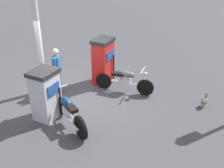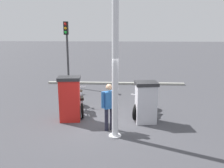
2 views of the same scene
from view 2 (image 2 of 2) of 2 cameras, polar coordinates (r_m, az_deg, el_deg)
ground_plane at (r=8.87m, az=-1.16°, el=-9.26°), size 120.00×120.00×0.00m
fuel_pump_near at (r=8.78m, az=8.08°, el=-4.27°), size 0.74×0.87×1.52m
fuel_pump_far at (r=8.97m, az=-10.06°, el=-3.46°), size 0.70×0.88×1.67m
motorcycle_near_pump at (r=9.61m, az=7.32°, el=-4.67°), size 1.95×0.93×0.97m
motorcycle_far_pump at (r=10.04m, az=-7.54°, el=-4.01°), size 2.03×0.74×0.93m
attendant_person at (r=7.97m, az=-0.70°, el=-4.85°), size 0.38×0.53×1.61m
wandering_duck at (r=12.66m, az=-7.87°, el=-1.57°), size 0.18×0.43×0.43m
roadside_traffic_light at (r=13.97m, az=-10.73°, el=9.53°), size 0.38×0.24×3.77m
canopy_support_pole at (r=7.21m, az=0.77°, el=2.47°), size 0.40×0.40×4.23m
road_edge_kerb at (r=14.90m, az=0.83°, el=0.18°), size 0.31×8.46×0.12m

